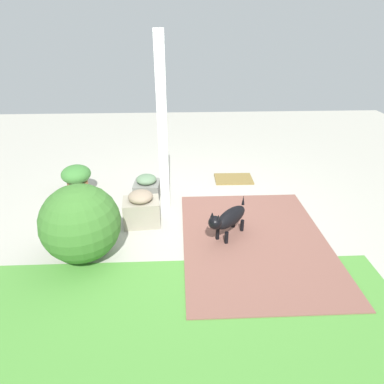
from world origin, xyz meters
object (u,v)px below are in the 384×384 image
stone_planter_near (141,209)px  doormat (234,179)px  porch_pillar (163,130)px  terracotta_pot_broad (77,178)px  round_shrub (81,223)px  dog (229,218)px  stone_planter_nearest (147,188)px

stone_planter_near → doormat: 2.00m
porch_pillar → doormat: (-1.16, -0.97, -1.19)m
doormat → stone_planter_near: bearing=42.5°
terracotta_pot_broad → doormat: 2.61m
round_shrub → dog: bearing=-170.4°
round_shrub → dog: size_ratio=1.48×
stone_planter_near → dog: bearing=161.3°
dog → stone_planter_near: bearing=-18.7°
porch_pillar → stone_planter_near: (0.31, 0.37, -0.97)m
terracotta_pot_broad → doormat: bearing=-171.3°
porch_pillar → doormat: porch_pillar is taller
porch_pillar → round_shrub: size_ratio=2.67×
stone_planter_near → terracotta_pot_broad: stone_planter_near is taller
round_shrub → doormat: 2.92m
porch_pillar → stone_planter_near: size_ratio=4.72×
porch_pillar → dog: porch_pillar is taller
stone_planter_near → round_shrub: 0.93m
stone_planter_nearest → terracotta_pot_broad: terracotta_pot_broad is taller
terracotta_pot_broad → stone_planter_nearest: bearing=168.4°
doormat → dog: bearing=78.6°
round_shrub → doormat: size_ratio=1.39×
stone_planter_nearest → round_shrub: round_shrub is taller
stone_planter_nearest → doormat: (-1.45, -0.62, -0.17)m
round_shrub → terracotta_pot_broad: (0.50, -1.62, -0.18)m
stone_planter_nearest → dog: bearing=135.0°
dog → doormat: (-0.35, -1.72, -0.27)m
porch_pillar → stone_planter_near: 1.09m
porch_pillar → dog: 1.43m
stone_planter_near → stone_planter_nearest: bearing=-91.2°
stone_planter_near → terracotta_pot_broad: (1.10, -0.95, 0.04)m
porch_pillar → terracotta_pot_broad: size_ratio=5.10×
porch_pillar → dog: bearing=137.1°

